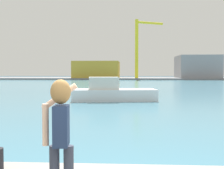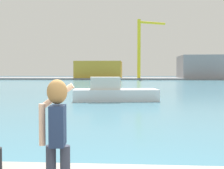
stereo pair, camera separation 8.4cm
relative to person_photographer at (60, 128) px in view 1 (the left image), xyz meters
The scene contains 8 objects.
ground_plane 49.85m from the person_photographer, 89.02° to the left, with size 220.00×220.00×0.00m, color #334751.
harbor_water 51.85m from the person_photographer, 89.05° to the left, with size 140.00×100.00×0.02m, color teal.
far_shore_dock 91.83m from the person_photographer, 89.47° to the left, with size 140.00×20.00×0.51m, color gray.
person_photographer is the anchor object (origin of this frame).
boat_moored 20.51m from the person_photographer, 91.47° to the left, with size 7.23×3.46×1.97m.
warehouse_left 89.66m from the person_photographer, 96.00° to the left, with size 14.12×12.83×5.17m, color gold.
warehouse_right 94.14m from the person_photographer, 76.19° to the left, with size 12.42×13.69×6.98m, color gray.
port_crane 86.50m from the person_photographer, 87.39° to the left, with size 8.75×4.77×17.68m.
Camera 1 is at (0.09, -3.80, 2.43)m, focal length 47.20 mm.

